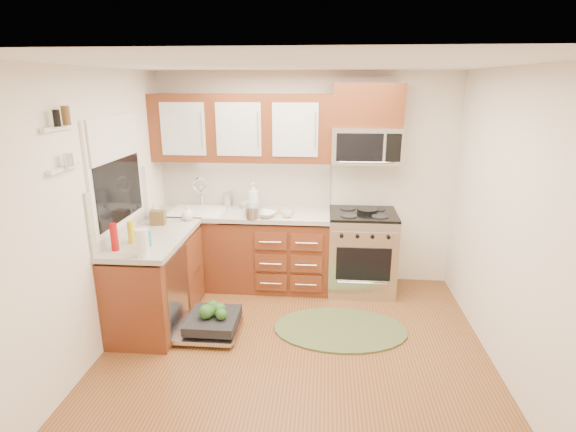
# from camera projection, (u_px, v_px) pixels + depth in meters

# --- Properties ---
(floor) EXTENTS (3.50, 3.50, 0.00)m
(floor) POSITION_uv_depth(u_px,v_px,m) (294.00, 355.00, 4.07)
(floor) COLOR brown
(floor) RESTS_ON ground
(ceiling) EXTENTS (3.50, 3.50, 0.00)m
(ceiling) POSITION_uv_depth(u_px,v_px,m) (296.00, 64.00, 3.35)
(ceiling) COLOR white
(ceiling) RESTS_ON ground
(wall_back) EXTENTS (3.50, 0.04, 2.50)m
(wall_back) POSITION_uv_depth(u_px,v_px,m) (305.00, 180.00, 5.38)
(wall_back) COLOR white
(wall_back) RESTS_ON ground
(wall_front) EXTENTS (3.50, 0.04, 2.50)m
(wall_front) POSITION_uv_depth(u_px,v_px,m) (268.00, 339.00, 2.04)
(wall_front) COLOR white
(wall_front) RESTS_ON ground
(wall_left) EXTENTS (0.04, 3.50, 2.50)m
(wall_left) POSITION_uv_depth(u_px,v_px,m) (92.00, 218.00, 3.85)
(wall_left) COLOR white
(wall_left) RESTS_ON ground
(wall_right) EXTENTS (0.04, 3.50, 2.50)m
(wall_right) POSITION_uv_depth(u_px,v_px,m) (514.00, 229.00, 3.57)
(wall_right) COLOR white
(wall_right) RESTS_ON ground
(base_cabinet_back) EXTENTS (2.05, 0.60, 0.85)m
(base_cabinet_back) POSITION_uv_depth(u_px,v_px,m) (243.00, 251.00, 5.39)
(base_cabinet_back) COLOR #5A2A14
(base_cabinet_back) RESTS_ON ground
(base_cabinet_left) EXTENTS (0.60, 1.25, 0.85)m
(base_cabinet_left) POSITION_uv_depth(u_px,v_px,m) (156.00, 282.00, 4.56)
(base_cabinet_left) COLOR #5A2A14
(base_cabinet_left) RESTS_ON ground
(countertop_back) EXTENTS (2.07, 0.64, 0.05)m
(countertop_back) POSITION_uv_depth(u_px,v_px,m) (242.00, 214.00, 5.24)
(countertop_back) COLOR #B4AEA5
(countertop_back) RESTS_ON base_cabinet_back
(countertop_left) EXTENTS (0.64, 1.27, 0.05)m
(countertop_left) POSITION_uv_depth(u_px,v_px,m) (153.00, 238.00, 4.43)
(countertop_left) COLOR #B4AEA5
(countertop_left) RESTS_ON base_cabinet_left
(backsplash_back) EXTENTS (2.05, 0.02, 0.57)m
(backsplash_back) POSITION_uv_depth(u_px,v_px,m) (246.00, 182.00, 5.44)
(backsplash_back) COLOR beige
(backsplash_back) RESTS_ON ground
(backsplash_left) EXTENTS (0.02, 1.25, 0.57)m
(backsplash_left) POSITION_uv_depth(u_px,v_px,m) (121.00, 207.00, 4.36)
(backsplash_left) COLOR beige
(backsplash_left) RESTS_ON ground
(upper_cabinets) EXTENTS (2.05, 0.35, 0.75)m
(upper_cabinets) POSITION_uv_depth(u_px,v_px,m) (241.00, 128.00, 5.10)
(upper_cabinets) COLOR #5A2A14
(upper_cabinets) RESTS_ON ground
(cabinet_over_mw) EXTENTS (0.76, 0.35, 0.47)m
(cabinet_over_mw) POSITION_uv_depth(u_px,v_px,m) (367.00, 105.00, 4.91)
(cabinet_over_mw) COLOR #5A2A14
(cabinet_over_mw) RESTS_ON ground
(range) EXTENTS (0.76, 0.64, 0.95)m
(range) POSITION_uv_depth(u_px,v_px,m) (361.00, 252.00, 5.24)
(range) COLOR silver
(range) RESTS_ON ground
(microwave) EXTENTS (0.76, 0.38, 0.40)m
(microwave) POSITION_uv_depth(u_px,v_px,m) (366.00, 145.00, 5.01)
(microwave) COLOR silver
(microwave) RESTS_ON ground
(sink) EXTENTS (0.62, 0.50, 0.26)m
(sink) POSITION_uv_depth(u_px,v_px,m) (198.00, 221.00, 5.30)
(sink) COLOR white
(sink) RESTS_ON ground
(dishwasher) EXTENTS (0.70, 0.60, 0.20)m
(dishwasher) POSITION_uv_depth(u_px,v_px,m) (209.00, 324.00, 4.39)
(dishwasher) COLOR silver
(dishwasher) RESTS_ON ground
(window) EXTENTS (0.03, 1.05, 1.05)m
(window) POSITION_uv_depth(u_px,v_px,m) (116.00, 173.00, 4.24)
(window) COLOR white
(window) RESTS_ON ground
(window_blind) EXTENTS (0.02, 0.96, 0.40)m
(window_blind) POSITION_uv_depth(u_px,v_px,m) (115.00, 138.00, 4.15)
(window_blind) COLOR white
(window_blind) RESTS_ON ground
(shelf_upper) EXTENTS (0.04, 0.40, 0.03)m
(shelf_upper) POSITION_uv_depth(u_px,v_px,m) (58.00, 128.00, 3.29)
(shelf_upper) COLOR white
(shelf_upper) RESTS_ON ground
(shelf_lower) EXTENTS (0.04, 0.40, 0.03)m
(shelf_lower) POSITION_uv_depth(u_px,v_px,m) (64.00, 168.00, 3.37)
(shelf_lower) COLOR white
(shelf_lower) RESTS_ON ground
(rug) EXTENTS (1.56, 1.31, 0.02)m
(rug) POSITION_uv_depth(u_px,v_px,m) (340.00, 329.00, 4.47)
(rug) COLOR #576539
(rug) RESTS_ON ground
(skillet) EXTENTS (0.27, 0.27, 0.04)m
(skillet) POSITION_uv_depth(u_px,v_px,m) (367.00, 211.00, 5.10)
(skillet) COLOR black
(skillet) RESTS_ON range
(stock_pot) EXTENTS (0.28, 0.28, 0.13)m
(stock_pot) POSITION_uv_depth(u_px,v_px,m) (253.00, 212.00, 4.99)
(stock_pot) COLOR silver
(stock_pot) RESTS_ON countertop_back
(cutting_board) EXTENTS (0.27, 0.19, 0.02)m
(cutting_board) POSITION_uv_depth(u_px,v_px,m) (283.00, 211.00, 5.21)
(cutting_board) COLOR #A07949
(cutting_board) RESTS_ON countertop_back
(canister) EXTENTS (0.14, 0.14, 0.17)m
(canister) POSITION_uv_depth(u_px,v_px,m) (228.00, 200.00, 5.43)
(canister) COLOR silver
(canister) RESTS_ON countertop_back
(paper_towel_roll) EXTENTS (0.14, 0.14, 0.24)m
(paper_towel_roll) POSITION_uv_depth(u_px,v_px,m) (142.00, 243.00, 3.86)
(paper_towel_roll) COLOR white
(paper_towel_roll) RESTS_ON countertop_left
(mustard_bottle) EXTENTS (0.08, 0.08, 0.21)m
(mustard_bottle) POSITION_uv_depth(u_px,v_px,m) (131.00, 232.00, 4.18)
(mustard_bottle) COLOR yellow
(mustard_bottle) RESTS_ON countertop_left
(red_bottle) EXTENTS (0.08, 0.08, 0.25)m
(red_bottle) POSITION_uv_depth(u_px,v_px,m) (114.00, 237.00, 3.99)
(red_bottle) COLOR #AA0E0E
(red_bottle) RESTS_ON countertop_left
(wooden_box) EXTENTS (0.16, 0.12, 0.15)m
(wooden_box) POSITION_uv_depth(u_px,v_px,m) (158.00, 218.00, 4.74)
(wooden_box) COLOR brown
(wooden_box) RESTS_ON countertop_left
(blue_carton) EXTENTS (0.11, 0.08, 0.15)m
(blue_carton) POSITION_uv_depth(u_px,v_px,m) (145.00, 239.00, 4.09)
(blue_carton) COLOR teal
(blue_carton) RESTS_ON countertop_left
(bowl_a) EXTENTS (0.30, 0.30, 0.06)m
(bowl_a) POSITION_uv_depth(u_px,v_px,m) (265.00, 214.00, 5.02)
(bowl_a) COLOR #999999
(bowl_a) RESTS_ON countertop_back
(bowl_b) EXTENTS (0.31, 0.31, 0.07)m
(bowl_b) POSITION_uv_depth(u_px,v_px,m) (251.00, 205.00, 5.37)
(bowl_b) COLOR #999999
(bowl_b) RESTS_ON countertop_back
(cup) EXTENTS (0.13, 0.13, 0.09)m
(cup) POSITION_uv_depth(u_px,v_px,m) (287.00, 214.00, 5.00)
(cup) COLOR #999999
(cup) RESTS_ON countertop_back
(soap_bottle_a) EXTENTS (0.16, 0.16, 0.34)m
(soap_bottle_a) POSITION_uv_depth(u_px,v_px,m) (254.00, 197.00, 5.22)
(soap_bottle_a) COLOR #999999
(soap_bottle_a) RESTS_ON countertop_back
(soap_bottle_b) EXTENTS (0.09, 0.09, 0.19)m
(soap_bottle_b) POSITION_uv_depth(u_px,v_px,m) (154.00, 211.00, 4.91)
(soap_bottle_b) COLOR #999999
(soap_bottle_b) RESTS_ON countertop_left
(soap_bottle_c) EXTENTS (0.17, 0.17, 0.17)m
(soap_bottle_c) POSITION_uv_depth(u_px,v_px,m) (187.00, 213.00, 4.88)
(soap_bottle_c) COLOR #999999
(soap_bottle_c) RESTS_ON countertop_left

